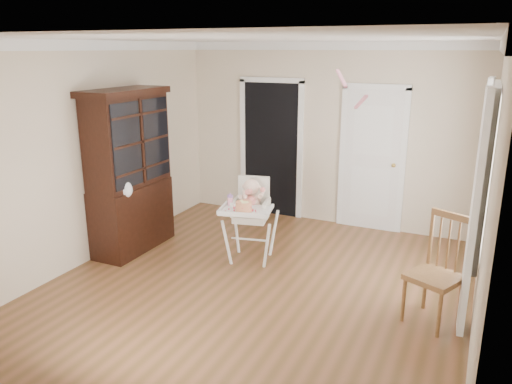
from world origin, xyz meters
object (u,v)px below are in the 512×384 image
at_px(sippy_cup, 230,200).
at_px(dining_chair, 437,273).
at_px(cake, 244,206).
at_px(china_cabinet, 130,172).
at_px(high_chair, 251,210).

bearing_deg(sippy_cup, dining_chair, -9.44).
xyz_separation_m(cake, china_cabinet, (-1.65, -0.01, 0.25)).
height_order(high_chair, sippy_cup, high_chair).
bearing_deg(china_cabinet, sippy_cup, 5.50).
height_order(high_chair, dining_chair, dining_chair).
relative_size(high_chair, china_cabinet, 0.51).
relative_size(cake, dining_chair, 0.23).
height_order(cake, sippy_cup, sippy_cup).
bearing_deg(high_chair, china_cabinet, 178.59).
bearing_deg(cake, dining_chair, -7.40).
distance_m(sippy_cup, china_cabinet, 1.43).
xyz_separation_m(china_cabinet, dining_chair, (3.87, -0.28, -0.55)).
bearing_deg(china_cabinet, high_chair, 10.88).
xyz_separation_m(cake, sippy_cup, (-0.25, 0.12, 0.01)).
distance_m(cake, china_cabinet, 1.67).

